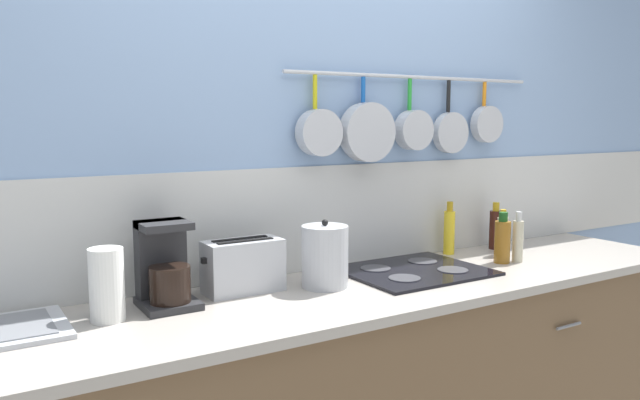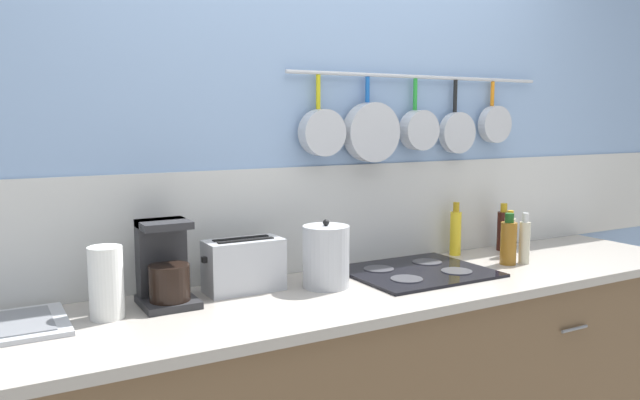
# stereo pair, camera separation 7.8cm
# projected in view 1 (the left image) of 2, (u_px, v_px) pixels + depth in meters

# --- Properties ---
(wall_back) EXTENTS (7.20, 0.15, 2.60)m
(wall_back) POSITION_uv_depth(u_px,v_px,m) (310.00, 182.00, 2.54)
(wall_back) COLOR #84A3CC
(wall_back) RESTS_ON ground_plane
(countertop) EXTENTS (3.18, 0.64, 0.03)m
(countertop) POSITION_uv_depth(u_px,v_px,m) (360.00, 292.00, 2.28)
(countertop) COLOR #A59E93
(countertop) RESTS_ON cabinet_base
(paper_towel_roll) EXTENTS (0.10, 0.10, 0.23)m
(paper_towel_roll) POSITION_uv_depth(u_px,v_px,m) (107.00, 285.00, 1.90)
(paper_towel_roll) COLOR white
(paper_towel_roll) RESTS_ON countertop
(coffee_maker) EXTENTS (0.18, 0.20, 0.28)m
(coffee_maker) POSITION_uv_depth(u_px,v_px,m) (165.00, 271.00, 2.06)
(coffee_maker) COLOR #262628
(coffee_maker) RESTS_ON countertop
(toaster) EXTENTS (0.29, 0.14, 0.19)m
(toaster) POSITION_uv_depth(u_px,v_px,m) (243.00, 266.00, 2.22)
(toaster) COLOR #B7BABF
(toaster) RESTS_ON countertop
(kettle) EXTENTS (0.17, 0.17, 0.25)m
(kettle) POSITION_uv_depth(u_px,v_px,m) (325.00, 256.00, 2.28)
(kettle) COLOR #B7BABF
(kettle) RESTS_ON countertop
(cooktop) EXTENTS (0.55, 0.46, 0.01)m
(cooktop) POSITION_uv_depth(u_px,v_px,m) (414.00, 271.00, 2.51)
(cooktop) COLOR black
(cooktop) RESTS_ON countertop
(bottle_olive_oil) EXTENTS (0.05, 0.05, 0.24)m
(bottle_olive_oil) POSITION_uv_depth(u_px,v_px,m) (449.00, 231.00, 2.84)
(bottle_olive_oil) COLOR yellow
(bottle_olive_oil) RESTS_ON countertop
(bottle_cooking_wine) EXTENTS (0.07, 0.07, 0.22)m
(bottle_cooking_wine) POSITION_uv_depth(u_px,v_px,m) (502.00, 241.00, 2.67)
(bottle_cooking_wine) COLOR #8C5919
(bottle_cooking_wine) RESTS_ON countertop
(bottle_dish_soap) EXTENTS (0.05, 0.05, 0.22)m
(bottle_dish_soap) POSITION_uv_depth(u_px,v_px,m) (518.00, 240.00, 2.68)
(bottle_dish_soap) COLOR #BFB799
(bottle_dish_soap) RESTS_ON countertop
(bottle_vinegar) EXTENTS (0.05, 0.05, 0.21)m
(bottle_vinegar) POSITION_uv_depth(u_px,v_px,m) (502.00, 235.00, 2.83)
(bottle_vinegar) COLOR #BFB799
(bottle_vinegar) RESTS_ON countertop
(bottle_sesame_oil) EXTENTS (0.06, 0.06, 0.22)m
(bottle_sesame_oil) POSITION_uv_depth(u_px,v_px,m) (495.00, 228.00, 2.95)
(bottle_sesame_oil) COLOR #33140F
(bottle_sesame_oil) RESTS_ON countertop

